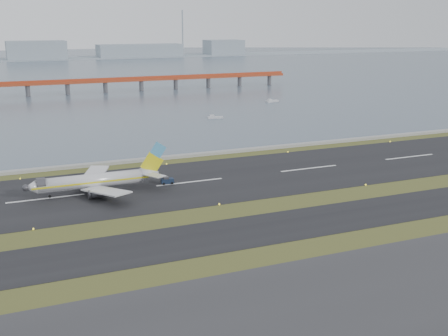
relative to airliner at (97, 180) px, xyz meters
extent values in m
plane|color=#314217|center=(26.47, -30.24, -3.46)|extent=(1000.00, 1000.00, 0.00)
cube|color=#2E2E30|center=(26.47, -85.24, -3.41)|extent=(1000.00, 50.00, 0.10)
cube|color=black|center=(26.47, -42.24, -3.41)|extent=(1000.00, 18.00, 0.10)
cube|color=black|center=(26.47, -0.24, -3.41)|extent=(1000.00, 45.00, 0.10)
cube|color=gray|center=(26.47, 29.76, -2.96)|extent=(1000.00, 2.50, 1.00)
cube|color=#485667|center=(26.47, 429.76, -3.46)|extent=(1400.00, 800.00, 1.30)
cube|color=#9F371B|center=(46.47, 219.76, 4.04)|extent=(260.00, 5.00, 1.60)
cube|color=#9F371B|center=(46.47, 219.76, 5.54)|extent=(260.00, 0.40, 1.40)
cylinder|color=#4C4C51|center=(46.47, 219.76, -0.46)|extent=(2.80, 2.80, 7.00)
cylinder|color=#4C4C51|center=(142.47, 219.76, -0.46)|extent=(2.80, 2.80, 7.00)
cube|color=#86949E|center=(26.47, 589.76, -3.46)|extent=(1400.00, 80.00, 1.00)
cube|color=#86949E|center=(36.47, 589.76, 7.54)|extent=(70.00, 35.00, 22.00)
cube|color=#86949E|center=(166.47, 589.76, 4.54)|extent=(110.00, 35.00, 16.00)
cube|color=#86949E|center=(286.47, 589.76, 6.54)|extent=(50.00, 35.00, 20.00)
cylinder|color=#86949E|center=(226.47, 589.76, 26.54)|extent=(1.80, 1.80, 60.00)
cylinder|color=silver|center=(-1.50, 0.00, 0.04)|extent=(28.00, 3.80, 3.80)
cone|color=silver|center=(-17.10, 0.00, 0.04)|extent=(3.20, 3.80, 3.80)
cone|color=silver|center=(14.70, 0.00, 0.34)|extent=(5.00, 3.80, 3.80)
cube|color=yellow|center=(-1.50, -1.92, 0.04)|extent=(31.00, 0.06, 0.45)
cube|color=yellow|center=(-1.50, 1.92, 0.04)|extent=(31.00, 0.06, 0.45)
cube|color=silver|center=(0.70, -8.50, -0.66)|extent=(11.31, 15.89, 1.66)
cube|color=silver|center=(0.70, 8.50, -0.66)|extent=(11.31, 15.89, 1.66)
cylinder|color=#39383E|center=(-1.00, -6.00, -1.86)|extent=(4.20, 2.10, 2.10)
cylinder|color=#39383E|center=(-1.00, 6.00, -1.86)|extent=(4.20, 2.10, 2.10)
cube|color=yellow|center=(15.50, 0.00, 3.24)|extent=(6.80, 0.35, 6.85)
cube|color=#4594C4|center=(17.40, 0.00, 6.94)|extent=(4.85, 0.37, 4.90)
cube|color=silver|center=(15.00, -3.80, 0.84)|extent=(5.64, 6.80, 0.22)
cube|color=silver|center=(15.00, 3.80, 0.84)|extent=(5.64, 6.80, 0.22)
cylinder|color=black|center=(-12.50, 0.00, -3.01)|extent=(0.80, 0.28, 0.80)
cylinder|color=black|center=(0.00, -2.80, -2.91)|extent=(1.00, 0.38, 1.00)
cylinder|color=black|center=(0.00, 2.80, -2.91)|extent=(1.00, 0.38, 1.00)
cube|color=#132035|center=(20.01, 0.62, -2.48)|extent=(3.65, 2.26, 1.31)
cube|color=#39383E|center=(19.57, 0.65, -1.60)|extent=(1.66, 1.76, 0.76)
cylinder|color=black|center=(18.74, -0.15, -3.08)|extent=(0.79, 0.39, 0.76)
cylinder|color=black|center=(18.89, 1.59, -3.08)|extent=(0.79, 0.39, 0.76)
cylinder|color=black|center=(21.13, -0.36, -3.08)|extent=(0.79, 0.39, 0.76)
cylinder|color=black|center=(21.28, 1.38, -3.08)|extent=(0.79, 0.39, 0.76)
cube|color=#BCBCC0|center=(74.85, 99.33, -3.05)|extent=(7.52, 3.69, 0.93)
cube|color=#BCBCC0|center=(73.33, 99.65, -2.22)|extent=(2.35, 2.03, 0.93)
cube|color=#BCBCC0|center=(126.41, 138.93, -3.01)|extent=(8.18, 3.89, 1.01)
cube|color=#BCBCC0|center=(124.75, 138.61, -2.11)|extent=(2.54, 2.18, 1.01)
camera|label=1|loc=(-25.14, -147.71, 41.70)|focal=45.00mm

